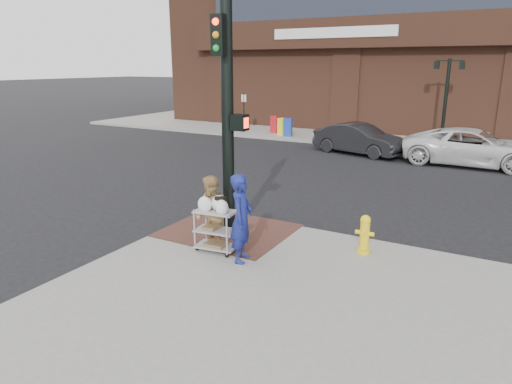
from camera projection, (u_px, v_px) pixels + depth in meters
The scene contains 14 objects.
ground at pixel (229, 255), 9.64m from camera, with size 220.00×220.00×0.00m, color black.
brick_curb_ramp at pixel (228, 230), 10.63m from camera, with size 2.80×2.40×0.01m, color #513026.
lamp_post at pixel (446, 92), 21.45m from camera, with size 1.32×0.22×4.00m.
parking_sign at pixel (244, 113), 25.90m from camera, with size 0.05×0.05×2.20m, color black.
traffic_signal_pole at pixel (228, 116), 9.75m from camera, with size 0.61×0.51×5.00m.
woman_blue at pixel (242, 218), 8.79m from camera, with size 0.64×0.42×1.75m, color navy.
pedestrian_tan at pixel (211, 213), 9.41m from camera, with size 0.76×0.59×1.56m, color tan.
sedan_dark at pixel (359, 139), 20.32m from camera, with size 1.44×4.12×1.36m, color black.
minivan_white at pixel (473, 147), 17.99m from camera, with size 2.41×5.23×1.45m, color silver.
utility_cart at pixel (216, 227), 9.34m from camera, with size 0.90×0.58×1.18m.
fire_hydrant at pixel (365, 234), 9.27m from camera, with size 0.38×0.27×0.81m.
newsbox_red at pixel (275, 124), 25.71m from camera, with size 0.40×0.36×0.96m, color red.
newsbox_yellow at pixel (282, 127), 24.78m from camera, with size 0.39×0.36×0.94m, color yellow.
newsbox_blue at pixel (288, 127), 24.46m from camera, with size 0.41×0.37×0.97m, color #1B3EB0.
Camera 1 is at (4.83, -7.52, 3.89)m, focal length 32.00 mm.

